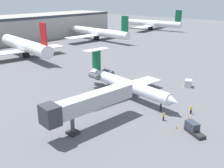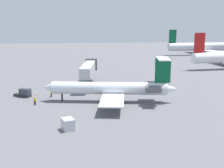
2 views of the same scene
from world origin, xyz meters
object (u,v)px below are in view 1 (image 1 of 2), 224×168
Objects in this scene: parked_airliner_east_mid at (97,32)px; ground_crew_loader at (164,116)px; traffic_cone_mid at (176,127)px; parked_airliner_east_end at (151,23)px; regional_jet at (124,83)px; baggage_tug_lead at (193,129)px; traffic_cone_near at (189,117)px; jet_bridge at (86,104)px; ground_crew_marshaller at (191,110)px; parked_airliner_centre at (25,46)px; cargo_container_uld at (188,83)px.

ground_crew_loader is at bearing -128.58° from parked_airliner_east_mid.
parked_airliner_east_end is at bearing 34.50° from traffic_cone_mid.
ground_crew_loader is at bearing 69.78° from traffic_cone_mid.
baggage_tug_lead is at bearing -107.10° from regional_jet.
traffic_cone_near is 131.06m from parked_airliner_east_end.
jet_bridge reaches higher than traffic_cone_mid.
ground_crew_marshaller and ground_crew_loader have the same top height.
regional_jet is 20.73m from baggage_tug_lead.
traffic_cone_mid is at bearing 97.70° from baggage_tug_lead.
jet_bridge is at bearing 130.15° from traffic_cone_mid.
ground_crew_marshaller is 1.00× the size of ground_crew_loader.
jet_bridge is 33.50× the size of traffic_cone_near.
parked_airliner_east_end is (121.60, 64.59, -0.52)m from jet_bridge.
baggage_tug_lead is 5.61m from traffic_cone_near.
regional_jet is 16.69× the size of ground_crew_marshaller.
ground_crew_loader is 91.82m from parked_airliner_east_mid.
ground_crew_marshaller is 0.05× the size of parked_airliner_centre.
baggage_tug_lead is at bearing -147.61° from traffic_cone_near.
traffic_cone_near is at bearing -154.51° from cargo_container_uld.
parked_airliner_east_mid reaches higher than ground_crew_loader.
baggage_tug_lead is 0.10× the size of parked_airliner_east_mid.
traffic_cone_near is 0.01× the size of parked_airliner_east_end.
baggage_tug_lead is at bearing -152.86° from ground_crew_marshaller.
baggage_tug_lead is 0.12× the size of parked_airliner_centre.
cargo_container_uld reaches higher than traffic_cone_mid.
regional_jet is 16.69× the size of ground_crew_loader.
regional_jet is at bearing -150.37° from parked_airliner_east_end.
jet_bridge is at bearing 142.07° from traffic_cone_near.
parked_airliner_east_mid reaches higher than traffic_cone_mid.
regional_jet reaches higher than ground_crew_loader.
parked_airliner_east_end is (110.25, 73.30, 3.29)m from ground_crew_loader.
regional_jet reaches higher than jet_bridge.
ground_crew_marshaller is (0.88, -16.15, -2.12)m from regional_jet.
parked_airliner_east_mid is at bearing 9.23° from parked_airliner_centre.
ground_crew_loader is at bearing 157.01° from ground_crew_marshaller.
ground_crew_loader is 0.04× the size of parked_airliner_east_mid.
ground_crew_loader is 65.57m from parked_airliner_centre.
regional_jet is 14.68m from ground_crew_loader.
parked_airliner_centre is (8.04, 67.54, 4.23)m from traffic_cone_near.
cargo_container_uld is (21.52, 11.00, 0.06)m from baggage_tug_lead.
cargo_container_uld is at bearing -118.64° from parked_airliner_east_mid.
baggage_tug_lead is 24.17m from cargo_container_uld.
parked_airliner_east_mid is 1.03× the size of parked_airliner_east_end.
traffic_cone_near is 0.01× the size of parked_airliner_east_mid.
parked_airliner_east_end reaches higher than baggage_tug_lead.
parked_airliner_east_mid is at bearing -178.31° from parked_airliner_east_end.
regional_jet is at bearing 150.63° from cargo_container_uld.
parked_airliner_east_mid is (53.34, 74.90, 3.84)m from traffic_cone_near.
ground_crew_marshaller is 16.37m from cargo_container_uld.
parked_airliner_east_mid is at bearing 48.22° from regional_jet.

